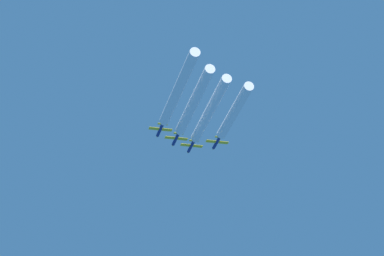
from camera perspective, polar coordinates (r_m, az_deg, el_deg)
The scene contains 8 objects.
jet_lead at distance 388.63m, azimuth -0.05°, elevation -1.00°, with size 8.33×12.13×2.92m.
jet_left_wingman at distance 379.88m, azimuth -0.89°, elevation -0.60°, with size 8.33×12.13×2.92m.
jet_right_wingman at distance 383.01m, azimuth 1.35°, elevation -0.80°, with size 8.33×12.13×2.92m.
jet_outer_left at distance 372.47m, azimuth -1.75°, elevation -0.10°, with size 8.33×12.13×2.92m.
smoke_trail_lead at distance 363.05m, azimuth 0.97°, elevation 0.93°, with size 3.42×47.58×3.42m.
smoke_trail_left_wingman at distance 354.41m, azimuth 0.09°, elevation 1.40°, with size 3.42×47.31×3.42m.
smoke_trail_right_wingman at distance 361.46m, azimuth 2.30°, elevation 0.86°, with size 3.42×38.68×3.42m.
smoke_trail_outer_left at distance 345.76m, azimuth -0.76°, elevation 2.09°, with size 3.42×50.27×3.42m.
Camera 1 is at (-77.21, -337.33, 1.59)m, focal length 98.02 mm.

